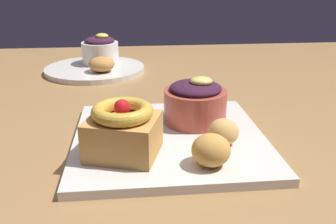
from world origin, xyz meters
name	(u,v)px	position (x,y,z in m)	size (l,w,h in m)	color
dining_table	(169,135)	(0.00, 0.00, 0.65)	(1.48, 1.05, 0.73)	olive
front_plate	(169,139)	(-0.02, -0.21, 0.74)	(0.27, 0.27, 0.01)	silver
cake_slice	(123,130)	(-0.08, -0.26, 0.78)	(0.11, 0.10, 0.07)	#C68E47
berry_ramekin	(195,102)	(0.02, -0.16, 0.77)	(0.10, 0.10, 0.07)	#B24C3D
fritter_front	(223,132)	(0.05, -0.24, 0.76)	(0.04, 0.04, 0.04)	tan
fritter_middle	(211,150)	(0.02, -0.30, 0.76)	(0.05, 0.05, 0.04)	gold
back_plate	(95,69)	(-0.16, 0.21, 0.74)	(0.24, 0.24, 0.01)	silver
back_ramekin	(100,50)	(-0.15, 0.25, 0.78)	(0.09, 0.09, 0.08)	white
back_pastry	(102,64)	(-0.14, 0.16, 0.76)	(0.06, 0.06, 0.03)	#B77F3D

